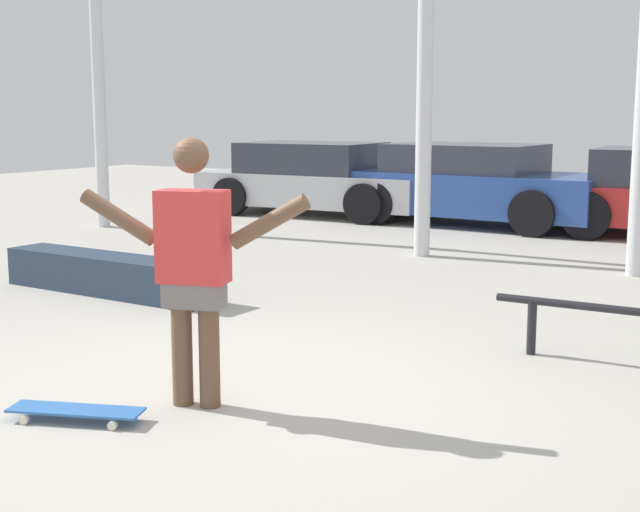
# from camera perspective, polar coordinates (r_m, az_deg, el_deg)

# --- Properties ---
(ground_plane) EXTENTS (36.00, 36.00, 0.00)m
(ground_plane) POSITION_cam_1_polar(r_m,az_deg,el_deg) (5.93, -5.49, -8.73)
(ground_plane) COLOR #B2ADA3
(skateboarder) EXTENTS (1.44, 0.54, 1.67)m
(skateboarder) POSITION_cam_1_polar(r_m,az_deg,el_deg) (5.51, -8.10, -0.28)
(skateboarder) COLOR brown
(skateboarder) RESTS_ON ground_plane
(skateboard) EXTENTS (0.83, 0.49, 0.08)m
(skateboard) POSITION_cam_1_polar(r_m,az_deg,el_deg) (5.58, -15.36, -9.53)
(skateboard) COLOR #2D66B2
(skateboard) RESTS_ON ground_plane
(grind_box) EXTENTS (2.54, 0.55, 0.39)m
(grind_box) POSITION_cam_1_polar(r_m,az_deg,el_deg) (9.24, -13.36, -1.15)
(grind_box) COLOR #28384C
(grind_box) RESTS_ON ground_plane
(canopy_support_left) EXTENTS (5.74, 0.20, 5.05)m
(canopy_support_left) POSITION_cam_1_polar(r_m,az_deg,el_deg) (12.75, -5.01, 15.27)
(canopy_support_left) COLOR silver
(canopy_support_left) RESTS_ON ground_plane
(parked_car_silver) EXTENTS (4.27, 2.16, 1.27)m
(parked_car_silver) POSITION_cam_1_polar(r_m,az_deg,el_deg) (15.83, -0.14, 4.93)
(parked_car_silver) COLOR #B7BABF
(parked_car_silver) RESTS_ON ground_plane
(parked_car_blue) EXTENTS (4.30, 2.08, 1.30)m
(parked_car_blue) POSITION_cam_1_polar(r_m,az_deg,el_deg) (14.64, 9.68, 4.52)
(parked_car_blue) COLOR #284793
(parked_car_blue) RESTS_ON ground_plane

